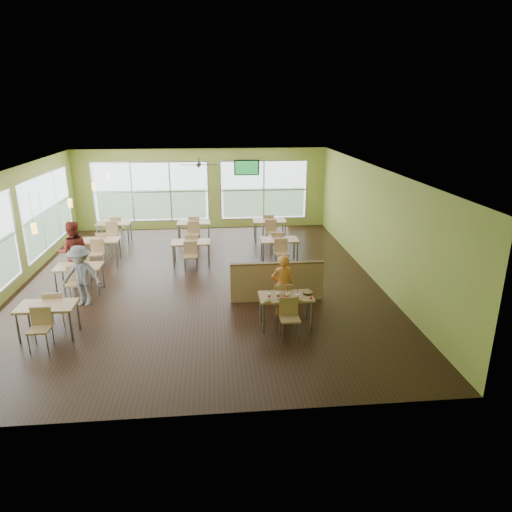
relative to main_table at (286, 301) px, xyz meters
name	(u,v)px	position (x,y,z in m)	size (l,w,h in m)	color
room	(198,227)	(-2.00, 3.00, 0.97)	(12.00, 12.04, 3.20)	black
window_bays	(122,209)	(-4.65, 6.08, 0.85)	(9.24, 10.24, 2.38)	white
main_table	(286,301)	(0.00, 0.00, 0.00)	(1.22, 1.52, 0.87)	tan
half_wall_divider	(277,281)	(0.00, 1.45, -0.11)	(2.40, 0.14, 1.04)	tan
dining_tables	(168,244)	(-3.05, 4.71, 0.00)	(6.92, 8.72, 0.87)	tan
pendant_lights	(82,194)	(-5.20, 3.68, 1.82)	(0.11, 7.31, 0.86)	#2D2119
ceiling_fan	(199,165)	(-2.00, 6.00, 2.32)	(1.25, 1.25, 0.29)	#2D2119
tv_backwall	(247,168)	(-0.20, 8.90, 1.82)	(1.00, 0.07, 0.60)	black
man_plaid	(282,285)	(0.01, 0.59, 0.13)	(0.55, 0.36, 1.52)	#E54419
patron_maroon	(73,252)	(-5.54, 3.36, 0.25)	(0.86, 0.67, 1.76)	maroon
patron_grey	(81,276)	(-4.90, 1.66, 0.15)	(1.01, 0.58, 1.56)	slate
cup_blue	(269,295)	(-0.40, -0.10, 0.19)	(0.09, 0.09, 0.33)	white
cup_yellow	(278,295)	(-0.20, -0.12, 0.19)	(0.10, 0.10, 0.38)	white
cup_red_near	(287,295)	(0.01, -0.14, 0.19)	(0.09, 0.09, 0.34)	white
cup_red_far	(297,297)	(0.21, -0.24, 0.19)	(0.09, 0.09, 0.34)	white
food_basket	(308,293)	(0.50, 0.05, 0.15)	(0.24, 0.24, 0.05)	black
ketchup_cup	(311,298)	(0.53, -0.22, 0.13)	(0.06, 0.06, 0.02)	#AB0002
wrapper_left	(267,301)	(-0.46, -0.29, 0.14)	(0.17, 0.15, 0.04)	olive
wrapper_mid	(285,294)	(-0.03, 0.03, 0.15)	(0.21, 0.19, 0.05)	olive
wrapper_right	(300,300)	(0.25, -0.30, 0.14)	(0.14, 0.12, 0.03)	olive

